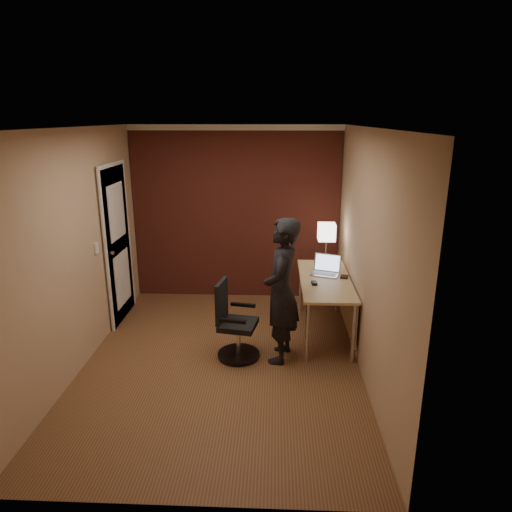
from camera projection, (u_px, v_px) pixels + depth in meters
The scene contains 8 objects.
room at pixel (213, 212), 6.17m from camera, with size 4.00×4.00×4.00m.
desk at pixel (331, 289), 5.53m from camera, with size 0.60×1.50×0.73m.
desk_lamp at pixel (327, 232), 5.97m from camera, with size 0.22×0.22×0.54m.
laptop at pixel (326, 269), 5.66m from camera, with size 0.40×0.35×0.23m.
mouse at pixel (314, 283), 5.30m from camera, with size 0.06×0.10×0.03m, color black.
wallet at pixel (344, 277), 5.52m from camera, with size 0.09×0.11×0.02m, color black.
office_chair at pixel (233, 325), 5.05m from camera, with size 0.47×0.53×0.87m.
person at pixel (281, 291), 4.90m from camera, with size 0.59×0.38×1.61m, color black.
Camera 1 is at (0.56, -4.51, 2.60)m, focal length 32.00 mm.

